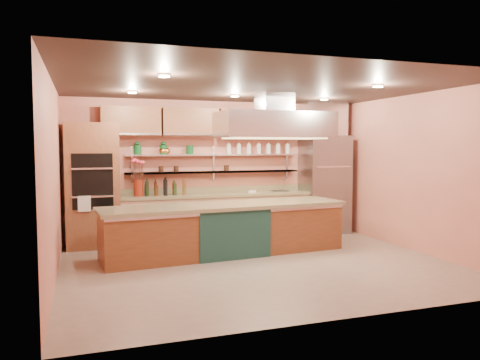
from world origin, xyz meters
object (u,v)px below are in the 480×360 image
object	(u,v)px
island	(226,229)
green_canister	(190,150)
copper_kettle	(166,151)
refrigerator	(324,184)
kitchen_scale	(251,190)
flower_vase	(138,188)

from	to	relation	value
island	green_canister	xyz separation A→B (m)	(-0.29, 1.52, 1.36)
island	copper_kettle	distance (m)	2.17
copper_kettle	refrigerator	bearing A→B (deg)	-3.86
kitchen_scale	green_canister	size ratio (longest dim) A/B	0.90
copper_kettle	green_canister	distance (m)	0.48
refrigerator	flower_vase	size ratio (longest dim) A/B	6.59
island	copper_kettle	world-z (taller)	copper_kettle
island	copper_kettle	size ratio (longest dim) A/B	24.55
island	kitchen_scale	xyz separation A→B (m)	(0.95, 1.30, 0.54)
flower_vase	green_canister	xyz separation A→B (m)	(1.05, 0.22, 0.71)
kitchen_scale	copper_kettle	bearing A→B (deg)	162.37
island	flower_vase	bearing A→B (deg)	130.84
refrigerator	kitchen_scale	distance (m)	1.69
flower_vase	refrigerator	bearing A→B (deg)	-0.14
refrigerator	green_canister	size ratio (longest dim) A/B	11.98
refrigerator	flower_vase	distance (m)	3.97
kitchen_scale	flower_vase	bearing A→B (deg)	169.66
refrigerator	island	xyz separation A→B (m)	(-2.63, -1.29, -0.61)
refrigerator	flower_vase	xyz separation A→B (m)	(-3.97, 0.01, 0.04)
flower_vase	island	bearing A→B (deg)	-44.32
refrigerator	copper_kettle	distance (m)	3.49
island	kitchen_scale	size ratio (longest dim) A/B	26.71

